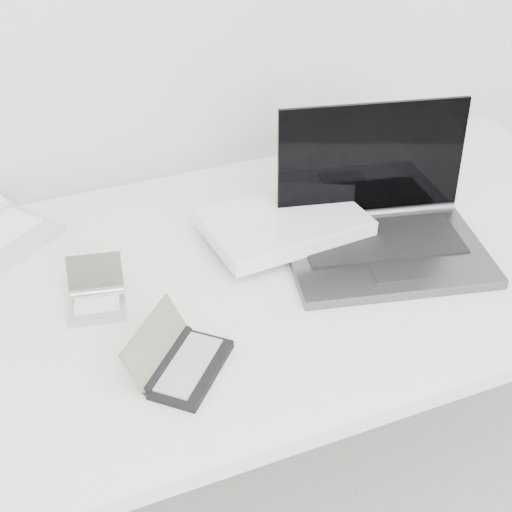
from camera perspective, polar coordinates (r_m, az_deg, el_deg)
name	(u,v)px	position (r m, az deg, el deg)	size (l,w,h in m)	color
desk	(263,286)	(1.37, 0.53, -2.41)	(1.60, 0.80, 0.73)	white
laptop_large	(342,225)	(1.40, 6.86, 2.50)	(0.53, 0.42, 0.26)	#515355
pda_silver	(97,298)	(1.28, -12.61, -3.30)	(0.12, 0.13, 0.07)	#BAB9BE
palmtop_charcoal	(181,362)	(1.13, -6.00, -8.43)	(0.19, 0.19, 0.08)	black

